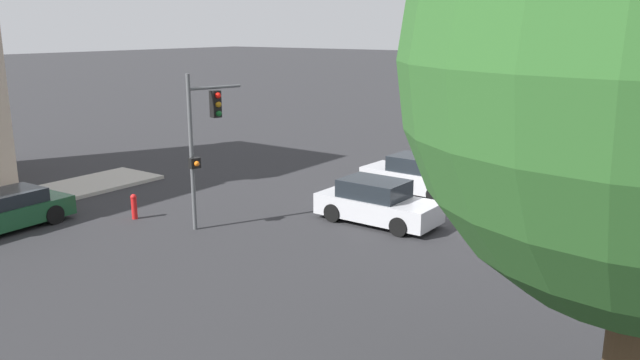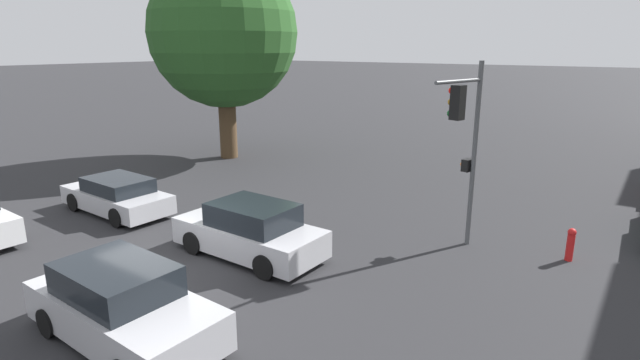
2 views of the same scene
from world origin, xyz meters
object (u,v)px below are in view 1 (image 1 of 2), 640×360
at_px(traffic_signal, 204,130).
at_px(crossing_car_1, 416,176).
at_px(fire_hydrant, 134,206).
at_px(crossing_car_0, 377,203).
at_px(parked_car_0, 2,212).
at_px(crossing_car_2, 561,241).

distance_m(traffic_signal, crossing_car_1, 9.48).
bearing_deg(crossing_car_1, fire_hydrant, 56.82).
xyz_separation_m(crossing_car_0, fire_hydrant, (7.30, 4.69, -0.23)).
height_order(traffic_signal, parked_car_0, traffic_signal).
relative_size(traffic_signal, crossing_car_0, 1.21).
relative_size(traffic_signal, fire_hydrant, 5.71).
height_order(traffic_signal, crossing_car_0, traffic_signal).
distance_m(crossing_car_2, fire_hydrant, 14.36).
relative_size(crossing_car_0, fire_hydrant, 4.72).
relative_size(crossing_car_0, crossing_car_1, 0.98).
bearing_deg(fire_hydrant, traffic_signal, -162.94).
bearing_deg(crossing_car_2, crossing_car_0, -178.48).
xyz_separation_m(crossing_car_1, crossing_car_2, (-7.05, 4.55, -0.11)).
bearing_deg(fire_hydrant, crossing_car_0, -147.26).
relative_size(crossing_car_1, parked_car_0, 0.95).
bearing_deg(parked_car_0, traffic_signal, 126.20).
xyz_separation_m(parked_car_0, fire_hydrant, (-2.58, -3.42, -0.15)).
bearing_deg(crossing_car_2, parked_car_0, -151.32).
relative_size(crossing_car_2, fire_hydrant, 4.77).
relative_size(crossing_car_0, parked_car_0, 0.94).
height_order(parked_car_0, fire_hydrant, parked_car_0).
height_order(crossing_car_2, parked_car_0, parked_car_0).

